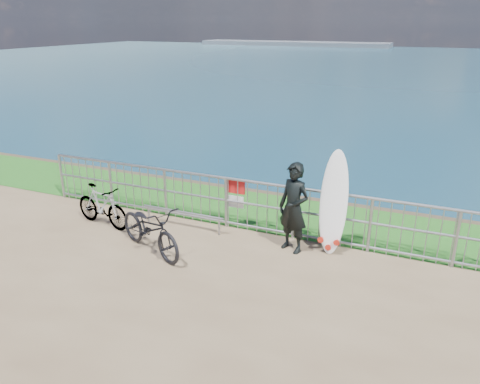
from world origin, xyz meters
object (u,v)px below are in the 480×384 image
at_px(surfboard, 333,206).
at_px(bicycle_far, 102,206).
at_px(surfer, 294,208).
at_px(bicycle_near, 150,228).

distance_m(surfboard, bicycle_far, 4.88).
bearing_deg(surfboard, surfer, -157.87).
bearing_deg(bicycle_near, surfboard, -41.24).
bearing_deg(bicycle_near, bicycle_far, 93.17).
bearing_deg(surfer, bicycle_near, -134.06).
height_order(surfboard, bicycle_far, surfboard).
bearing_deg(bicycle_far, surfboard, -69.86).
relative_size(surfboard, bicycle_near, 1.06).
distance_m(surfboard, bicycle_near, 3.49).
relative_size(surfer, bicycle_far, 1.16).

